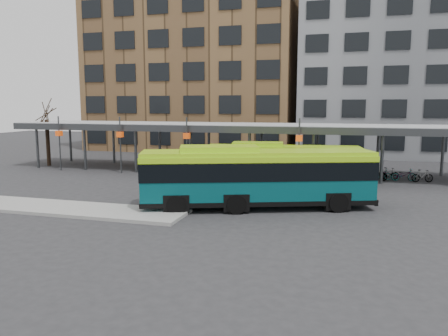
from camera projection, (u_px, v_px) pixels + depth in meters
ground at (177, 204)px, 25.61m from camera, size 120.00×120.00×0.00m
boarding_island at (64, 208)px, 24.22m from camera, size 14.00×3.00×0.18m
canopy at (232, 127)px, 37.31m from camera, size 40.00×6.53×4.80m
tree at (48, 140)px, 41.54m from camera, size 1.64×1.64×5.60m
building_brick at (196, 65)px, 57.19m from camera, size 26.00×14.00×22.00m
building_grey at (409, 68)px, 50.31m from camera, size 24.00×14.00×20.00m
bus_front at (256, 176)px, 24.44m from camera, size 13.02×6.93×3.54m
bus_rear at (282, 162)px, 32.05m from camera, size 11.34×4.01×3.06m
bike_rack at (389, 174)px, 33.58m from camera, size 5.68×1.44×1.00m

